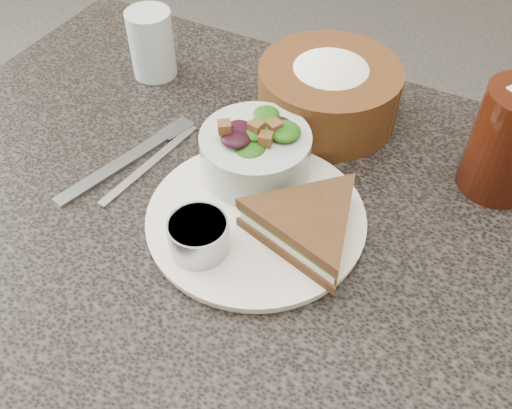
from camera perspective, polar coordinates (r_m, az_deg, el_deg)
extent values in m
cube|color=black|center=(1.00, -0.37, -15.18)|extent=(1.00, 0.70, 0.75)
cylinder|color=silver|center=(0.68, 0.00, -1.41)|extent=(0.26, 0.26, 0.01)
cylinder|color=#999CA2|center=(0.63, -5.76, -3.16)|extent=(0.09, 0.09, 0.04)
cone|color=orange|center=(0.70, 1.78, 2.69)|extent=(0.07, 0.07, 0.03)
cube|color=gray|center=(0.77, -13.41, 3.96)|extent=(0.07, 0.19, 0.01)
cube|color=#B7B7B9|center=(0.76, -10.49, 4.04)|extent=(0.03, 0.18, 0.00)
cylinder|color=silver|center=(0.90, -10.39, 15.54)|extent=(0.07, 0.07, 0.10)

